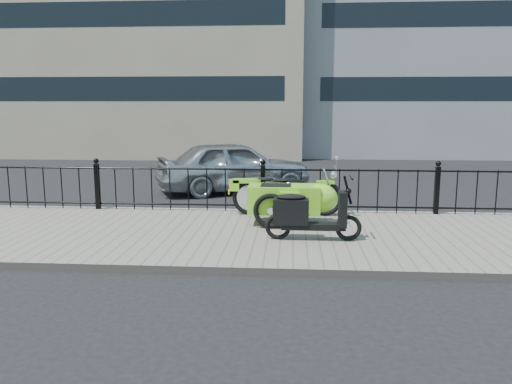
# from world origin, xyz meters

# --- Properties ---
(ground) EXTENTS (120.00, 120.00, 0.00)m
(ground) POSITION_xyz_m (0.00, 0.00, 0.00)
(ground) COLOR black
(ground) RESTS_ON ground
(sidewalk) EXTENTS (30.00, 3.80, 0.12)m
(sidewalk) POSITION_xyz_m (0.00, -0.50, 0.06)
(sidewalk) COLOR slate
(sidewalk) RESTS_ON ground
(curb) EXTENTS (30.00, 0.10, 0.12)m
(curb) POSITION_xyz_m (0.00, 1.44, 0.06)
(curb) COLOR gray
(curb) RESTS_ON ground
(iron_fence) EXTENTS (14.11, 0.11, 1.08)m
(iron_fence) POSITION_xyz_m (0.00, 1.30, 0.59)
(iron_fence) COLOR black
(iron_fence) RESTS_ON sidewalk
(building_tan) EXTENTS (14.00, 8.01, 12.00)m
(building_tan) POSITION_xyz_m (-6.00, 15.99, 6.00)
(building_tan) COLOR gray
(building_tan) RESTS_ON ground
(motorcycle_sidecar) EXTENTS (2.28, 1.48, 0.98)m
(motorcycle_sidecar) POSITION_xyz_m (0.63, 0.34, 0.59)
(motorcycle_sidecar) COLOR black
(motorcycle_sidecar) RESTS_ON sidewalk
(scooter) EXTENTS (1.56, 0.45, 1.06)m
(scooter) POSITION_xyz_m (0.84, -0.89, 0.53)
(scooter) COLOR black
(scooter) RESTS_ON sidewalk
(spare_tire) EXTENTS (0.64, 0.14, 0.64)m
(spare_tire) POSITION_xyz_m (0.23, -0.18, 0.44)
(spare_tire) COLOR black
(spare_tire) RESTS_ON sidewalk
(sedan_car) EXTENTS (4.36, 3.15, 1.38)m
(sedan_car) POSITION_xyz_m (-0.95, 4.36, 0.69)
(sedan_car) COLOR #A7AAAE
(sedan_car) RESTS_ON ground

